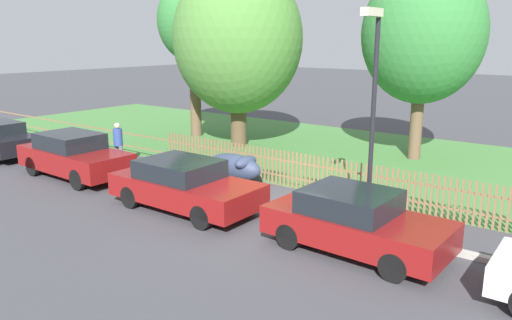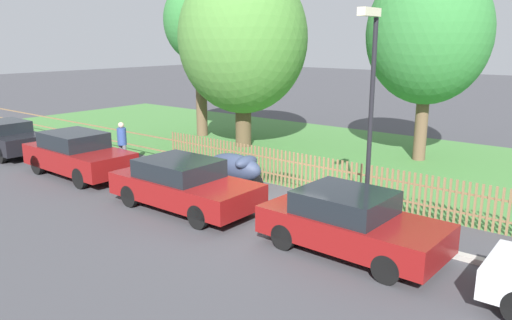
{
  "view_description": "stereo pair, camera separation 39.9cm",
  "coord_description": "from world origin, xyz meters",
  "px_view_note": "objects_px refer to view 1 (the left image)",
  "views": [
    {
      "loc": [
        7.52,
        -10.37,
        4.48
      ],
      "look_at": [
        -0.92,
        0.73,
        1.1
      ],
      "focal_mm": 35.0,
      "sensor_mm": 36.0,
      "label": 1
    },
    {
      "loc": [
        7.83,
        -10.12,
        4.48
      ],
      "look_at": [
        -0.92,
        0.73,
        1.1
      ],
      "focal_mm": 35.0,
      "sensor_mm": 36.0,
      "label": 2
    }
  ],
  "objects_px": {
    "pedestrian_near_fence": "(118,142)",
    "tree_nearest_kerb": "(193,23)",
    "parked_car_red_compact": "(355,221)",
    "street_lamp": "(372,93)",
    "parked_car_navy_estate": "(184,185)",
    "tree_mid_park": "(423,34)",
    "parked_car_black_saloon": "(74,155)",
    "tree_behind_motorcycle": "(238,39)",
    "covered_motorcycle": "(235,167)"
  },
  "relations": [
    {
      "from": "parked_car_navy_estate",
      "to": "covered_motorcycle",
      "type": "distance_m",
      "value": 2.29
    },
    {
      "from": "tree_behind_motorcycle",
      "to": "pedestrian_near_fence",
      "type": "distance_m",
      "value": 6.56
    },
    {
      "from": "covered_motorcycle",
      "to": "tree_mid_park",
      "type": "distance_m",
      "value": 8.76
    },
    {
      "from": "parked_car_red_compact",
      "to": "covered_motorcycle",
      "type": "bearing_deg",
      "value": 159.62
    },
    {
      "from": "covered_motorcycle",
      "to": "tree_mid_park",
      "type": "height_order",
      "value": "tree_mid_park"
    },
    {
      "from": "parked_car_black_saloon",
      "to": "parked_car_red_compact",
      "type": "height_order",
      "value": "parked_car_black_saloon"
    },
    {
      "from": "pedestrian_near_fence",
      "to": "parked_car_red_compact",
      "type": "bearing_deg",
      "value": 171.71
    },
    {
      "from": "parked_car_black_saloon",
      "to": "covered_motorcycle",
      "type": "distance_m",
      "value": 5.54
    },
    {
      "from": "parked_car_navy_estate",
      "to": "pedestrian_near_fence",
      "type": "height_order",
      "value": "pedestrian_near_fence"
    },
    {
      "from": "parked_car_black_saloon",
      "to": "street_lamp",
      "type": "distance_m",
      "value": 10.15
    },
    {
      "from": "parked_car_navy_estate",
      "to": "tree_mid_park",
      "type": "distance_m",
      "value": 10.68
    },
    {
      "from": "street_lamp",
      "to": "tree_nearest_kerb",
      "type": "bearing_deg",
      "value": 152.15
    },
    {
      "from": "parked_car_navy_estate",
      "to": "tree_nearest_kerb",
      "type": "relative_size",
      "value": 0.59
    },
    {
      "from": "parked_car_red_compact",
      "to": "tree_mid_park",
      "type": "xyz_separation_m",
      "value": [
        -2.05,
        9.24,
        3.98
      ]
    },
    {
      "from": "parked_car_navy_estate",
      "to": "tree_behind_motorcycle",
      "type": "bearing_deg",
      "value": 118.7
    },
    {
      "from": "covered_motorcycle",
      "to": "tree_mid_park",
      "type": "bearing_deg",
      "value": 65.22
    },
    {
      "from": "covered_motorcycle",
      "to": "tree_nearest_kerb",
      "type": "height_order",
      "value": "tree_nearest_kerb"
    },
    {
      "from": "parked_car_black_saloon",
      "to": "covered_motorcycle",
      "type": "bearing_deg",
      "value": 24.58
    },
    {
      "from": "pedestrian_near_fence",
      "to": "street_lamp",
      "type": "distance_m",
      "value": 9.96
    },
    {
      "from": "parked_car_black_saloon",
      "to": "street_lamp",
      "type": "height_order",
      "value": "street_lamp"
    },
    {
      "from": "parked_car_red_compact",
      "to": "street_lamp",
      "type": "bearing_deg",
      "value": 107.42
    },
    {
      "from": "street_lamp",
      "to": "parked_car_black_saloon",
      "type": "bearing_deg",
      "value": -170.32
    },
    {
      "from": "parked_car_red_compact",
      "to": "tree_behind_motorcycle",
      "type": "relative_size",
      "value": 0.52
    },
    {
      "from": "parked_car_red_compact",
      "to": "street_lamp",
      "type": "distance_m",
      "value": 3.02
    },
    {
      "from": "parked_car_red_compact",
      "to": "tree_mid_park",
      "type": "distance_m",
      "value": 10.27
    },
    {
      "from": "tree_behind_motorcycle",
      "to": "pedestrian_near_fence",
      "type": "bearing_deg",
      "value": -102.38
    },
    {
      "from": "tree_mid_park",
      "to": "covered_motorcycle",
      "type": "bearing_deg",
      "value": -112.3
    },
    {
      "from": "parked_car_black_saloon",
      "to": "tree_behind_motorcycle",
      "type": "relative_size",
      "value": 0.57
    },
    {
      "from": "tree_behind_motorcycle",
      "to": "parked_car_red_compact",
      "type": "bearing_deg",
      "value": -38.07
    },
    {
      "from": "parked_car_black_saloon",
      "to": "tree_mid_park",
      "type": "bearing_deg",
      "value": 50.62
    },
    {
      "from": "parked_car_black_saloon",
      "to": "tree_behind_motorcycle",
      "type": "height_order",
      "value": "tree_behind_motorcycle"
    },
    {
      "from": "covered_motorcycle",
      "to": "tree_nearest_kerb",
      "type": "bearing_deg",
      "value": 138.98
    },
    {
      "from": "parked_car_navy_estate",
      "to": "pedestrian_near_fence",
      "type": "relative_size",
      "value": 2.66
    },
    {
      "from": "tree_nearest_kerb",
      "to": "pedestrian_near_fence",
      "type": "xyz_separation_m",
      "value": [
        1.91,
        -5.97,
        -4.31
      ]
    },
    {
      "from": "parked_car_black_saloon",
      "to": "street_lamp",
      "type": "relative_size",
      "value": 0.84
    },
    {
      "from": "parked_car_red_compact",
      "to": "street_lamp",
      "type": "height_order",
      "value": "street_lamp"
    },
    {
      "from": "parked_car_black_saloon",
      "to": "tree_behind_motorcycle",
      "type": "xyz_separation_m",
      "value": [
        1.2,
        7.17,
        3.73
      ]
    },
    {
      "from": "parked_car_red_compact",
      "to": "tree_nearest_kerb",
      "type": "relative_size",
      "value": 0.55
    },
    {
      "from": "parked_car_red_compact",
      "to": "covered_motorcycle",
      "type": "distance_m",
      "value": 5.41
    },
    {
      "from": "parked_car_red_compact",
      "to": "street_lamp",
      "type": "relative_size",
      "value": 0.77
    },
    {
      "from": "pedestrian_near_fence",
      "to": "covered_motorcycle",
      "type": "bearing_deg",
      "value": -174.56
    },
    {
      "from": "tree_nearest_kerb",
      "to": "pedestrian_near_fence",
      "type": "relative_size",
      "value": 4.48
    },
    {
      "from": "parked_car_black_saloon",
      "to": "tree_mid_park",
      "type": "height_order",
      "value": "tree_mid_park"
    },
    {
      "from": "pedestrian_near_fence",
      "to": "tree_nearest_kerb",
      "type": "bearing_deg",
      "value": -71.54
    },
    {
      "from": "parked_car_navy_estate",
      "to": "tree_mid_park",
      "type": "bearing_deg",
      "value": 73.07
    },
    {
      "from": "parked_car_red_compact",
      "to": "street_lamp",
      "type": "xyz_separation_m",
      "value": [
        -0.42,
        1.46,
        2.61
      ]
    },
    {
      "from": "parked_car_navy_estate",
      "to": "street_lamp",
      "type": "bearing_deg",
      "value": 20.76
    },
    {
      "from": "parked_car_black_saloon",
      "to": "parked_car_red_compact",
      "type": "bearing_deg",
      "value": 2.17
    },
    {
      "from": "pedestrian_near_fence",
      "to": "street_lamp",
      "type": "bearing_deg",
      "value": 179.9
    },
    {
      "from": "parked_car_navy_estate",
      "to": "parked_car_red_compact",
      "type": "distance_m",
      "value": 4.89
    }
  ]
}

